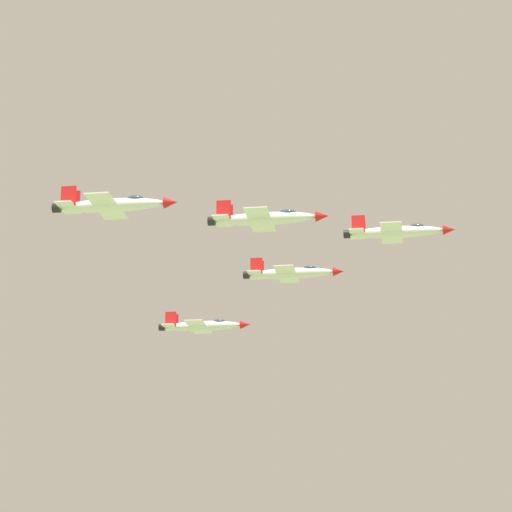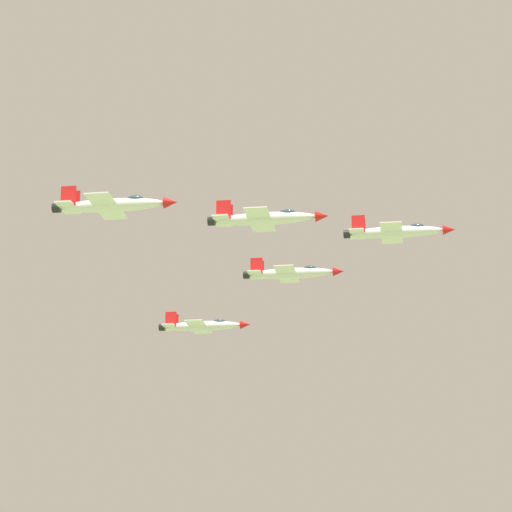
# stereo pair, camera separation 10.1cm
# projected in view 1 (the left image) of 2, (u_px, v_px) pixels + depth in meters

# --- Properties ---
(jet_lead) EXTENTS (14.35, 13.12, 3.62)m
(jet_lead) POSITION_uv_depth(u_px,v_px,m) (396.00, 232.00, 177.75)
(jet_lead) COLOR white
(jet_left_wingman) EXTENTS (14.36, 13.10, 3.62)m
(jet_left_wingman) POSITION_uv_depth(u_px,v_px,m) (291.00, 273.00, 194.64)
(jet_left_wingman) COLOR white
(jet_right_wingman) EXTENTS (14.67, 13.35, 3.69)m
(jet_right_wingman) POSITION_uv_depth(u_px,v_px,m) (265.00, 218.00, 164.98)
(jet_right_wingman) COLOR white
(jet_left_outer) EXTENTS (14.21, 12.98, 3.58)m
(jet_left_outer) POSITION_uv_depth(u_px,v_px,m) (202.00, 326.00, 210.51)
(jet_left_outer) COLOR white
(jet_right_outer) EXTENTS (14.20, 13.00, 3.58)m
(jet_right_outer) POSITION_uv_depth(u_px,v_px,m) (112.00, 205.00, 152.11)
(jet_right_outer) COLOR white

